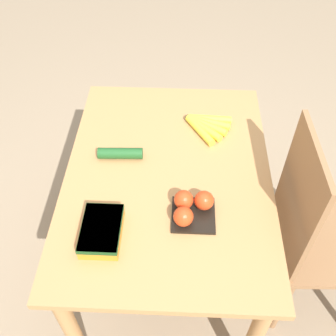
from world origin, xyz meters
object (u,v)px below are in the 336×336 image
banana_bunch (205,125)px  tomato_pack (191,207)px  cucumber_near (120,153)px  carrot_bag (102,230)px  chair (312,234)px

banana_bunch → tomato_pack: 0.47m
tomato_pack → cucumber_near: tomato_pack is taller
tomato_pack → carrot_bag: tomato_pack is taller
banana_bunch → tomato_pack: bearing=-7.6°
carrot_bag → tomato_pack: bearing=109.2°
chair → cucumber_near: 0.86m
banana_bunch → chair: bearing=49.3°
tomato_pack → cucumber_near: size_ratio=0.85×
chair → tomato_pack: size_ratio=6.58×
banana_bunch → cucumber_near: (0.20, -0.35, 0.01)m
chair → cucumber_near: size_ratio=5.62×
tomato_pack → chair: bearing=98.8°
carrot_bag → cucumber_near: 0.38m
cucumber_near → tomato_pack: bearing=46.8°
chair → banana_bunch: bearing=47.2°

